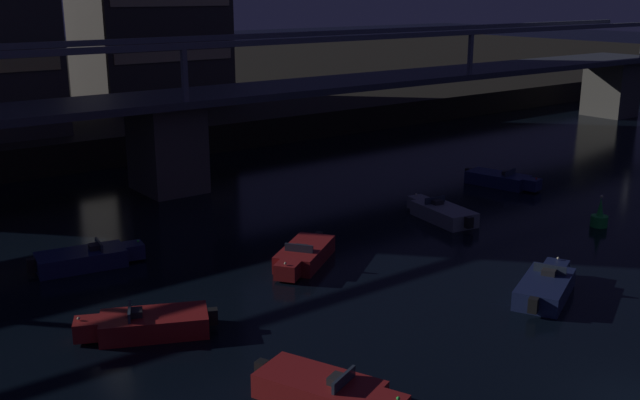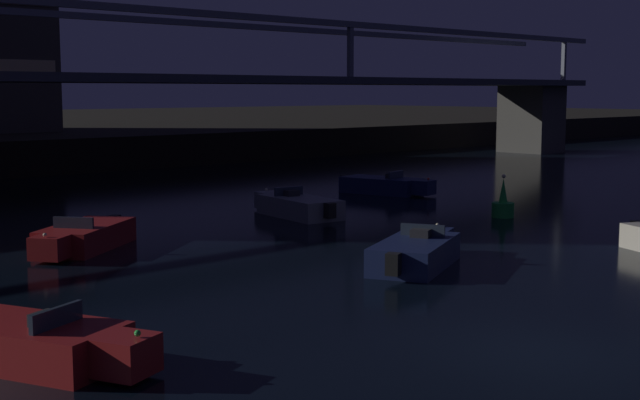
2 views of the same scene
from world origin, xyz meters
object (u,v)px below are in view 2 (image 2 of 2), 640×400
object	(u,v)px
speedboat_near_right	(385,185)
speedboat_far_center	(83,237)
speedboat_mid_left	(417,252)
speedboat_near_left	(31,343)
channel_buoy	(503,206)
speedboat_mid_center	(297,206)

from	to	relation	value
speedboat_near_right	speedboat_far_center	bearing A→B (deg)	-168.03
speedboat_mid_left	speedboat_near_left	bearing A→B (deg)	-174.76
speedboat_near_left	speedboat_mid_left	size ratio (longest dim) A/B	1.01
speedboat_near_left	speedboat_near_right	xyz separation A→B (m)	(25.31, 14.29, 0.00)
speedboat_near_left	channel_buoy	xyz separation A→B (m)	(22.69, 5.34, 0.06)
speedboat_near_left	speedboat_far_center	world-z (taller)	same
speedboat_mid_left	speedboat_far_center	world-z (taller)	same
speedboat_mid_left	speedboat_mid_center	xyz separation A→B (m)	(4.35, 10.19, 0.00)
speedboat_near_left	speedboat_near_right	distance (m)	29.06
speedboat_mid_center	channel_buoy	world-z (taller)	channel_buoy
speedboat_near_right	channel_buoy	xyz separation A→B (m)	(-2.61, -8.94, 0.06)
speedboat_near_right	speedboat_mid_center	bearing A→B (deg)	-160.91
speedboat_far_center	speedboat_near_right	bearing A→B (deg)	11.97
speedboat_mid_left	speedboat_far_center	bearing A→B (deg)	122.42
speedboat_mid_center	speedboat_far_center	distance (m)	10.23
speedboat_mid_center	channel_buoy	bearing A→B (deg)	-45.35
speedboat_mid_left	channel_buoy	distance (m)	11.10
speedboat_near_left	speedboat_mid_left	xyz separation A→B (m)	(12.43, 1.14, 0.00)
speedboat_mid_center	channel_buoy	xyz separation A→B (m)	(5.92, -5.99, 0.06)
speedboat_near_right	speedboat_far_center	distance (m)	19.13
speedboat_far_center	channel_buoy	xyz separation A→B (m)	(16.10, -4.97, 0.06)
speedboat_near_left	speedboat_mid_left	world-z (taller)	same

